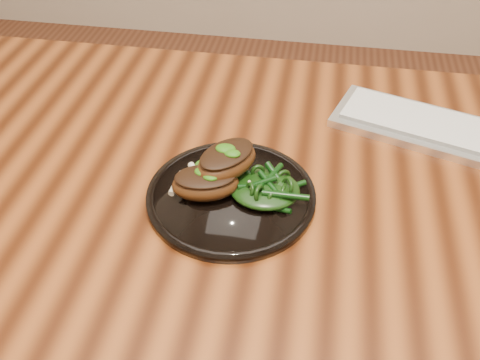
% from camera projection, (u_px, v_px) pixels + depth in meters
% --- Properties ---
extents(desk, '(1.60, 0.80, 0.75)m').
position_uv_depth(desk, '(329.00, 218.00, 0.92)').
color(desk, '#371506').
rests_on(desk, ground).
extents(plate, '(0.26, 0.26, 0.02)m').
position_uv_depth(plate, '(231.00, 196.00, 0.83)').
color(plate, black).
rests_on(plate, desk).
extents(lamb_chop_front, '(0.12, 0.09, 0.05)m').
position_uv_depth(lamb_chop_front, '(205.00, 183.00, 0.81)').
color(lamb_chop_front, '#48240E').
rests_on(lamb_chop_front, plate).
extents(lamb_chop_back, '(0.12, 0.13, 0.05)m').
position_uv_depth(lamb_chop_back, '(226.00, 160.00, 0.82)').
color(lamb_chop_back, '#48240E').
rests_on(lamb_chop_back, plate).
extents(herb_smear, '(0.08, 0.05, 0.00)m').
position_uv_depth(herb_smear, '(217.00, 166.00, 0.87)').
color(herb_smear, '#174C08').
rests_on(herb_smear, plate).
extents(greens_heap, '(0.11, 0.10, 0.04)m').
position_uv_depth(greens_heap, '(265.00, 185.00, 0.81)').
color(greens_heap, black).
rests_on(greens_heap, plate).
extents(keyboard, '(0.48, 0.27, 0.02)m').
position_uv_depth(keyboard, '(463.00, 136.00, 0.95)').
color(keyboard, silver).
rests_on(keyboard, desk).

